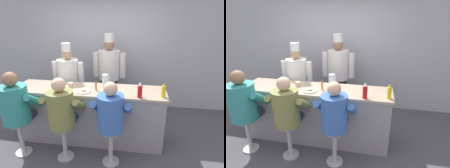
# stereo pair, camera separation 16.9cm
# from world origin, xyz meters

# --- Properties ---
(ground_plane) EXTENTS (20.00, 20.00, 0.00)m
(ground_plane) POSITION_xyz_m (0.00, 0.00, 0.00)
(ground_plane) COLOR #4C4C51
(wall_back) EXTENTS (10.00, 0.06, 2.70)m
(wall_back) POSITION_xyz_m (0.00, 1.86, 1.35)
(wall_back) COLOR #B2B7BC
(wall_back) RESTS_ON ground_plane
(diner_counter) EXTENTS (2.62, 0.63, 0.99)m
(diner_counter) POSITION_xyz_m (0.00, 0.32, 0.50)
(diner_counter) COLOR gray
(diner_counter) RESTS_ON ground_plane
(ketchup_bottle_red) EXTENTS (0.07, 0.07, 0.25)m
(ketchup_bottle_red) POSITION_xyz_m (0.87, 0.08, 1.11)
(ketchup_bottle_red) COLOR red
(ketchup_bottle_red) RESTS_ON diner_counter
(mustard_bottle_yellow) EXTENTS (0.06, 0.06, 0.23)m
(mustard_bottle_yellow) POSITION_xyz_m (1.23, 0.15, 1.09)
(mustard_bottle_yellow) COLOR yellow
(mustard_bottle_yellow) RESTS_ON diner_counter
(hot_sauce_bottle_orange) EXTENTS (0.03, 0.03, 0.16)m
(hot_sauce_bottle_orange) POSITION_xyz_m (0.14, 0.28, 1.07)
(hot_sauce_bottle_orange) COLOR orange
(hot_sauce_bottle_orange) RESTS_ON diner_counter
(water_pitcher_clear) EXTENTS (0.13, 0.11, 0.22)m
(water_pitcher_clear) POSITION_xyz_m (0.26, 0.49, 1.10)
(water_pitcher_clear) COLOR silver
(water_pitcher_clear) RESTS_ON diner_counter
(breakfast_plate) EXTENTS (0.24, 0.24, 0.05)m
(breakfast_plate) POSITION_xyz_m (-0.05, 0.17, 1.00)
(breakfast_plate) COLOR white
(breakfast_plate) RESTS_ON diner_counter
(cereal_bowl) EXTENTS (0.16, 0.16, 0.05)m
(cereal_bowl) POSITION_xyz_m (-0.49, 0.17, 1.01)
(cereal_bowl) COLOR #4C7FB7
(cereal_bowl) RESTS_ON diner_counter
(coffee_mug_tan) EXTENTS (0.13, 0.09, 0.08)m
(coffee_mug_tan) POSITION_xyz_m (-0.33, 0.36, 1.03)
(coffee_mug_tan) COLOR beige
(coffee_mug_tan) RESTS_ON diner_counter
(napkin_dispenser_chrome) EXTENTS (0.10, 0.06, 0.13)m
(napkin_dispenser_chrome) POSITION_xyz_m (0.37, 0.20, 1.05)
(napkin_dispenser_chrome) COLOR silver
(napkin_dispenser_chrome) RESTS_ON diner_counter
(diner_seated_teal) EXTENTS (0.63, 0.63, 1.41)m
(diner_seated_teal) POSITION_xyz_m (-1.00, -0.22, 0.86)
(diner_seated_teal) COLOR #B2B5BA
(diner_seated_teal) RESTS_ON ground_plane
(diner_seated_olive) EXTENTS (0.59, 0.59, 1.36)m
(diner_seated_olive) POSITION_xyz_m (-0.27, -0.23, 0.84)
(diner_seated_olive) COLOR #B2B5BA
(diner_seated_olive) RESTS_ON ground_plane
(diner_seated_blue) EXTENTS (0.58, 0.57, 1.34)m
(diner_seated_blue) POSITION_xyz_m (0.47, -0.23, 0.83)
(diner_seated_blue) COLOR #B2B5BA
(diner_seated_blue) RESTS_ON ground_plane
(cook_in_whites_near) EXTENTS (0.65, 0.42, 1.67)m
(cook_in_whites_near) POSITION_xyz_m (-0.58, 0.88, 0.92)
(cook_in_whites_near) COLOR #232328
(cook_in_whites_near) RESTS_ON ground_plane
(cook_in_whites_far) EXTENTS (0.71, 0.46, 1.82)m
(cook_in_whites_far) POSITION_xyz_m (0.20, 1.33, 1.00)
(cook_in_whites_far) COLOR #232328
(cook_in_whites_far) RESTS_ON ground_plane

